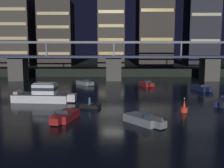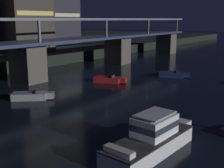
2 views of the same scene
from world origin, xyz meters
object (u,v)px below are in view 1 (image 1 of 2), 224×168
Objects in this scene: tower_west_tall at (57,34)px; speedboat_far_left at (146,84)px; tower_west_low at (19,32)px; speedboat_mid_center at (144,120)px; river_bridge at (114,63)px; dinghy_with_paddler at (90,106)px; speedboat_near_center at (85,83)px; speedboat_near_right at (202,88)px; tower_central at (111,33)px; tower_east_low at (202,3)px; speedboat_far_center at (65,116)px; channel_buoy at (184,108)px; cabin_cruiser_near_left at (43,95)px.

tower_west_tall is 4.05× the size of speedboat_far_left.
tower_west_low is 4.84× the size of speedboat_mid_center.
river_bridge is at bearing 124.24° from speedboat_far_left.
speedboat_far_left is (37.64, -32.33, -12.77)m from tower_west_low.
speedboat_mid_center is at bearing -49.88° from dinghy_with_paddler.
speedboat_near_right is at bearing -19.15° from speedboat_near_center.
tower_west_tall is at bearing 175.83° from tower_central.
tower_east_low is 14.48× the size of dinghy_with_paddler.
speedboat_mid_center is at bearing -85.36° from river_bridge.
tower_east_low is 72.45m from speedboat_far_center.
speedboat_near_center is 0.89× the size of speedboat_far_left.
tower_west_low is 64.99m from speedboat_far_center.
tower_east_low is at bearing 70.21° from channel_buoy.
tower_west_low is at bearing 117.86° from dinghy_with_paddler.
tower_west_low is 68.69m from channel_buoy.
speedboat_mid_center is (13.22, -11.14, -0.64)m from cabin_cruiser_near_left.
dinghy_with_paddler reaches higher than speedboat_far_center.
speedboat_far_left is (16.96, 16.36, -0.64)m from cabin_cruiser_near_left.
speedboat_near_right is 1.81× the size of dinghy_with_paddler.
speedboat_near_center is at bearing 97.99° from dinghy_with_paddler.
tower_west_tall is at bearing -177.74° from tower_east_low.
cabin_cruiser_near_left reaches higher than speedboat_near_right.
tower_west_low reaches higher than tower_west_tall.
tower_west_low is at bearing 128.97° from speedboat_near_center.
tower_east_low is 47.35m from speedboat_near_right.
speedboat_near_right is 1.11× the size of speedboat_mid_center.
speedboat_near_right is (26.34, 10.40, -0.64)m from cabin_cruiser_near_left.
speedboat_mid_center and speedboat_far_center have the same top height.
channel_buoy is at bearing -58.91° from speedboat_near_center.
tower_west_tall reaches higher than speedboat_far_center.
channel_buoy is at bearing -80.10° from tower_central.
cabin_cruiser_near_left is 5.27× the size of channel_buoy.
tower_west_tall is 7.38× the size of dinghy_with_paddler.
speedboat_far_left is at bearing 147.57° from speedboat_near_right.
tower_west_tall is 0.98× the size of tower_central.
speedboat_near_center is (4.02, 18.15, -0.64)m from cabin_cruiser_near_left.
tower_east_low is 63.94m from channel_buoy.
river_bridge is at bearing 94.64° from speedboat_mid_center.
tower_central is at bearing -173.90° from tower_east_low.
river_bridge is at bearing -140.23° from tower_east_low.
speedboat_near_center is 13.06m from speedboat_far_left.
speedboat_near_center is 0.88× the size of speedboat_far_center.
speedboat_mid_center is at bearing -121.34° from speedboat_near_right.
channel_buoy reaches higher than speedboat_mid_center.
tower_east_low is 67.19m from cabin_cruiser_near_left.
tower_east_low reaches higher than speedboat_near_right.
dinghy_with_paddler reaches higher than speedboat_far_left.
tower_central is 49.47m from cabin_cruiser_near_left.
tower_west_low is 60.43m from tower_east_low.
tower_west_low is at bearing 177.10° from tower_central.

